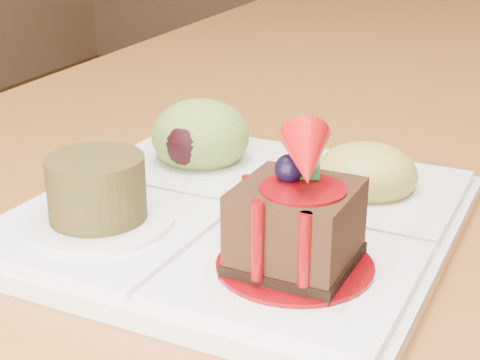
% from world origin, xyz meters
% --- Properties ---
extents(dining_table, '(1.00, 1.80, 0.75)m').
position_xyz_m(dining_table, '(0.00, 0.00, 0.68)').
color(dining_table, brown).
rests_on(dining_table, ground).
extents(sampler_plate, '(0.29, 0.29, 0.11)m').
position_xyz_m(sampler_plate, '(-0.12, -0.44, 0.77)').
color(sampler_plate, silver).
rests_on(sampler_plate, dining_table).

